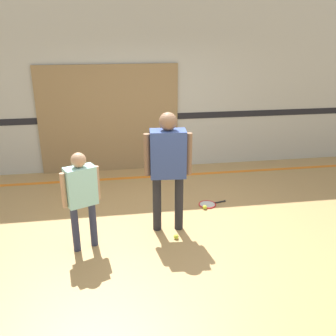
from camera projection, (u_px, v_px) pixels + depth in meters
name	position (u px, v px, depth m)	size (l,w,h in m)	color
ground_plane	(168.00, 231.00, 5.21)	(16.00, 16.00, 0.00)	tan
wall_back	(146.00, 87.00, 7.02)	(16.00, 0.07, 3.20)	beige
wall_panel	(109.00, 119.00, 7.06)	(2.61, 0.05, 2.03)	#93754C
floor_stripe	(151.00, 177.00, 7.07)	(14.40, 0.10, 0.01)	orange
person_instructor	(168.00, 160.00, 4.90)	(0.63, 0.29, 1.66)	#232328
person_student_left	(81.00, 191.00, 4.53)	(0.45, 0.33, 1.28)	#2D334C
racket_spare_on_floor	(208.00, 204.00, 5.95)	(0.50, 0.34, 0.03)	red
tennis_ball_near_instructor	(176.00, 237.00, 5.00)	(0.07, 0.07, 0.07)	#CCE038
tennis_ball_by_spare_racket	(205.00, 207.00, 5.81)	(0.07, 0.07, 0.07)	#CCE038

